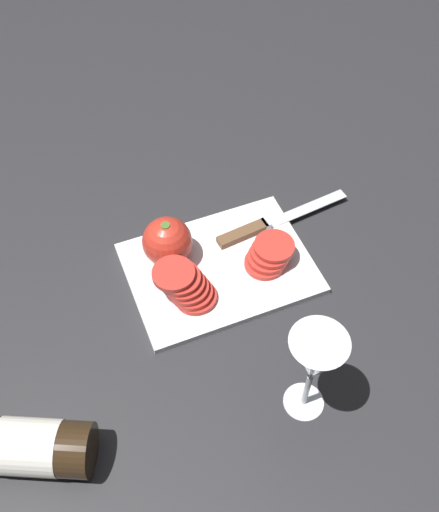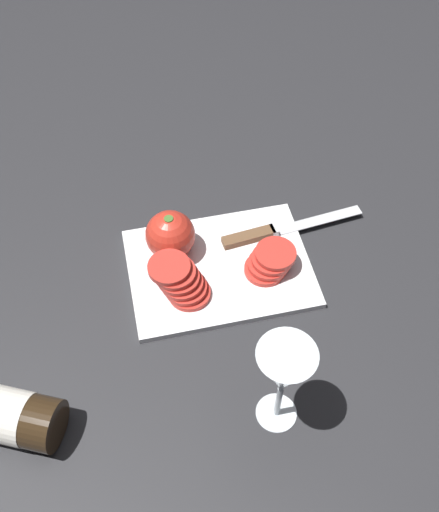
# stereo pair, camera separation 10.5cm
# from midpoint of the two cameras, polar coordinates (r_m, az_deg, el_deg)

# --- Properties ---
(ground_plane) EXTENTS (3.00, 3.00, 0.00)m
(ground_plane) POSITION_cam_midpoint_polar(r_m,az_deg,el_deg) (1.09, -7.86, -1.81)
(ground_plane) COLOR #28282B
(cutting_board) EXTENTS (0.32, 0.24, 0.01)m
(cutting_board) POSITION_cam_midpoint_polar(r_m,az_deg,el_deg) (1.07, -2.78, -1.36)
(cutting_board) COLOR white
(cutting_board) RESTS_ON ground_plane
(wine_bottle) EXTENTS (0.32, 0.19, 0.08)m
(wine_bottle) POSITION_cam_midpoint_polar(r_m,az_deg,el_deg) (0.95, -22.37, -16.62)
(wine_bottle) COLOR #332314
(wine_bottle) RESTS_ON ground_plane
(wine_glass) EXTENTS (0.08, 0.08, 0.19)m
(wine_glass) POSITION_cam_midpoint_polar(r_m,az_deg,el_deg) (0.84, 5.46, -10.30)
(wine_glass) COLOR silver
(wine_glass) RESTS_ON ground_plane
(whole_tomato) EXTENTS (0.09, 0.09, 0.09)m
(whole_tomato) POSITION_cam_midpoint_polar(r_m,az_deg,el_deg) (1.06, -7.83, 1.18)
(whole_tomato) COLOR red
(whole_tomato) RESTS_ON cutting_board
(knife) EXTENTS (0.28, 0.05, 0.01)m
(knife) POSITION_cam_midpoint_polar(r_m,az_deg,el_deg) (1.12, 0.87, 2.50)
(knife) COLOR silver
(knife) RESTS_ON cutting_board
(tomato_slice_stack_near) EXTENTS (0.09, 0.08, 0.04)m
(tomato_slice_stack_near) POSITION_cam_midpoint_polar(r_m,az_deg,el_deg) (1.06, 1.97, -0.07)
(tomato_slice_stack_near) COLOR red
(tomato_slice_stack_near) RESTS_ON cutting_board
(tomato_slice_stack_far) EXTENTS (0.10, 0.10, 0.06)m
(tomato_slice_stack_far) POSITION_cam_midpoint_polar(r_m,az_deg,el_deg) (1.01, -6.21, -2.98)
(tomato_slice_stack_far) COLOR red
(tomato_slice_stack_far) RESTS_ON cutting_board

